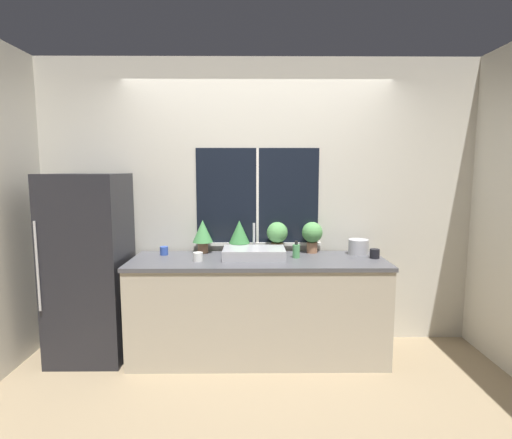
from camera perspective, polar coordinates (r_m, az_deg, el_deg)
The scene contains 16 objects.
ground_plane at distance 3.53m, azimuth 0.35°, elevation -21.12°, with size 14.00×14.00×0.00m, color #937F60.
wall_back at distance 3.85m, azimuth 0.21°, elevation 2.38°, with size 8.00×0.09×2.70m.
wall_left at distance 5.05m, azimuth -24.32°, elevation 2.89°, with size 0.06×7.00×2.70m.
wall_right at distance 5.08m, azimuth 24.33°, elevation 2.92°, with size 0.06×7.00×2.70m.
counter at distance 3.65m, azimuth 0.28°, elevation -12.47°, with size 2.24×0.68×0.89m.
refrigerator at distance 3.83m, azimuth -22.66°, elevation -6.27°, with size 0.64×0.63×1.64m.
sink at distance 3.55m, azimuth -0.29°, elevation -4.81°, with size 0.55×0.39×0.29m.
potted_plant_far_left at distance 3.77m, azimuth -7.62°, elevation -1.93°, with size 0.19×0.19×0.31m.
potted_plant_center_left at distance 3.75m, azimuth -2.40°, elevation -2.08°, with size 0.20×0.20×0.31m.
potted_plant_center_right at distance 3.75m, azimuth 3.05°, elevation -2.17°, with size 0.20×0.20×0.29m.
potted_plant_far_right at distance 3.79m, azimuth 8.03°, elevation -2.07°, with size 0.19×0.19×0.29m.
soap_bottle at distance 3.58m, azimuth 5.77°, elevation -4.46°, with size 0.07×0.07×0.15m.
mug_black at distance 3.69m, azimuth 16.59°, elevation -4.70°, with size 0.09×0.09×0.08m.
mug_white at distance 3.47m, azimuth -8.28°, elevation -5.30°, with size 0.08×0.08×0.08m.
mug_blue at distance 3.77m, azimuth -13.00°, elevation -4.38°, with size 0.07×0.07×0.08m.
kettle at distance 3.81m, azimuth 14.42°, elevation -3.73°, with size 0.18×0.18×0.16m.
Camera 1 is at (-0.04, -3.10, 1.68)m, focal length 28.00 mm.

